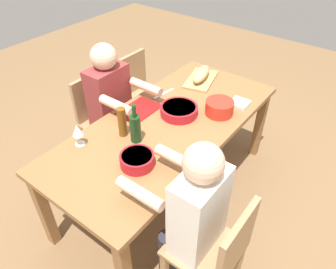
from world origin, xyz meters
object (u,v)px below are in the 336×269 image
bread_loaf (201,74)px  chair_near_left (140,91)px  napkin_stack (240,103)px  serving_bowl_pasta (179,110)px  wine_glass (77,131)px  cutting_board (201,80)px  dining_table (168,131)px  serving_bowl_salad (137,159)px  beer_bottle (122,122)px  diner_far_right (192,212)px  diner_near_center (113,102)px  serving_bowl_fruit (220,107)px  chair_near_center (101,116)px  wine_bottle (135,128)px  chair_far_right (217,251)px

bread_loaf → chair_near_left: bearing=-76.0°
chair_near_left → napkin_stack: chair_near_left is taller
serving_bowl_pasta → wine_glass: size_ratio=1.73×
cutting_board → napkin_stack: size_ratio=2.86×
dining_table → chair_near_left: (-0.54, -0.76, -0.18)m
serving_bowl_salad → beer_bottle: beer_bottle is taller
diner_far_right → cutting_board: size_ratio=3.00×
bread_loaf → beer_bottle: (0.99, -0.01, 0.04)m
serving_bowl_pasta → beer_bottle: bearing=-21.1°
diner_near_center → napkin_stack: bearing=121.8°
bread_loaf → serving_bowl_fruit: bearing=47.8°
dining_table → bread_loaf: bearing=-167.4°
cutting_board → wine_glass: (1.25, -0.17, 0.11)m
serving_bowl_salad → serving_bowl_fruit: size_ratio=1.01×
diner_near_center → cutting_board: size_ratio=3.00×
chair_near_center → napkin_stack: (-0.55, 1.07, 0.27)m
chair_near_left → wine_glass: wine_glass is taller
wine_glass → cutting_board: bearing=172.1°
diner_far_right → serving_bowl_fruit: diner_far_right is taller
napkin_stack → chair_near_center: bearing=-62.8°
diner_far_right → napkin_stack: (-1.09, -0.27, 0.05)m
diner_near_center → wine_bottle: diner_near_center is taller
wine_glass → chair_near_left: bearing=-158.3°
chair_near_left → serving_bowl_fruit: 1.07m
diner_far_right → serving_bowl_pasta: bearing=-139.6°
dining_table → serving_bowl_pasta: serving_bowl_pasta is taller
chair_far_right → cutting_board: chair_far_right is taller
beer_bottle → wine_glass: bearing=-32.0°
diner_near_center → beer_bottle: (0.30, 0.41, 0.15)m
serving_bowl_pasta → beer_bottle: (0.44, -0.17, 0.07)m
serving_bowl_salad → wine_glass: wine_glass is taller
dining_table → bread_loaf: bread_loaf is taller
serving_bowl_fruit → bread_loaf: same height
serving_bowl_salad → bread_loaf: (-1.17, -0.27, 0.02)m
diner_far_right → chair_near_center: bearing=-111.9°
chair_near_center → diner_near_center: (0.00, 0.18, 0.21)m
cutting_board → wine_bottle: size_ratio=1.38×
bread_loaf → wine_glass: bearing=-7.9°
cutting_board → chair_near_left: bearing=-76.0°
chair_near_left → napkin_stack: 1.10m
chair_near_left → chair_near_center: bearing=0.0°
chair_near_left → diner_far_right: (1.08, 1.35, 0.21)m
chair_near_center → wine_glass: size_ratio=5.12×
cutting_board → wine_bottle: 1.00m
dining_table → bread_loaf: size_ratio=6.14×
dining_table → diner_far_right: diner_far_right is taller
serving_bowl_pasta → beer_bottle: beer_bottle is taller
chair_near_left → napkin_stack: size_ratio=6.07×
serving_bowl_salad → wine_glass: bearing=-79.1°
dining_table → serving_bowl_pasta: bearing=178.8°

